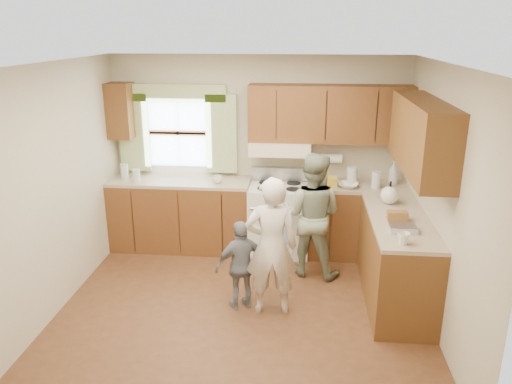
# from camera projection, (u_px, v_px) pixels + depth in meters

# --- Properties ---
(room) EXTENTS (3.80, 3.80, 3.80)m
(room) POSITION_uv_depth(u_px,v_px,m) (242.00, 195.00, 4.89)
(room) COLOR #4C2C17
(room) RESTS_ON ground
(kitchen_fixtures) EXTENTS (3.80, 2.25, 2.15)m
(kitchen_fixtures) POSITION_uv_depth(u_px,v_px,m) (304.00, 200.00, 5.98)
(kitchen_fixtures) COLOR #43260E
(kitchen_fixtures) RESTS_ON ground
(stove) EXTENTS (0.76, 0.67, 1.07)m
(stove) POSITION_uv_depth(u_px,v_px,m) (279.00, 218.00, 6.46)
(stove) COLOR silver
(stove) RESTS_ON ground
(woman_left) EXTENTS (0.56, 0.40, 1.45)m
(woman_left) POSITION_uv_depth(u_px,v_px,m) (271.00, 247.00, 4.98)
(woman_left) COLOR beige
(woman_left) RESTS_ON ground
(woman_right) EXTENTS (0.84, 0.73, 1.48)m
(woman_right) POSITION_uv_depth(u_px,v_px,m) (312.00, 215.00, 5.79)
(woman_right) COLOR #213B24
(woman_right) RESTS_ON ground
(child) EXTENTS (0.61, 0.45, 0.96)m
(child) POSITION_uv_depth(u_px,v_px,m) (242.00, 265.00, 5.13)
(child) COLOR gray
(child) RESTS_ON ground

